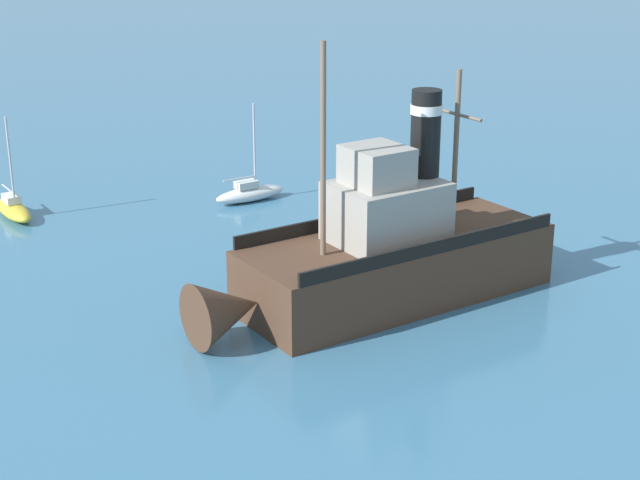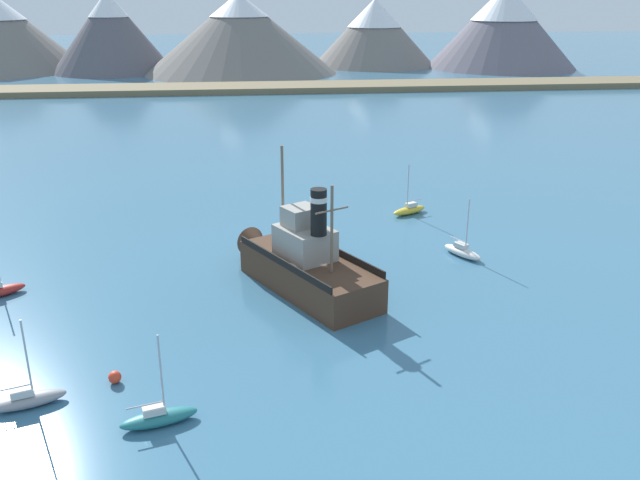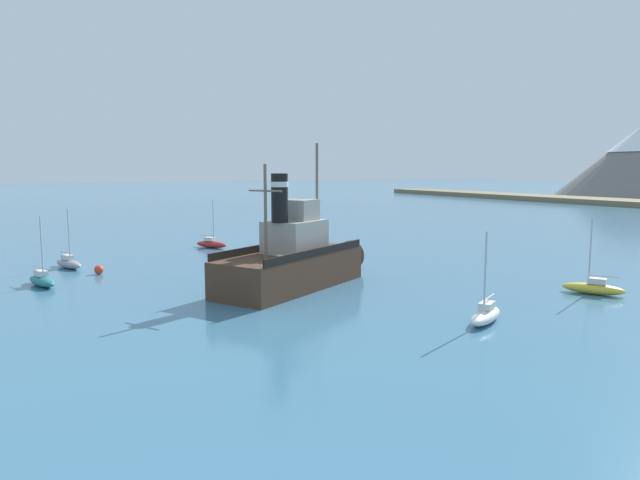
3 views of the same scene
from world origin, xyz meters
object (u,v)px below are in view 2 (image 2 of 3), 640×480
at_px(sailboat_teal, 159,417).
at_px(sailboat_yellow, 409,210).
at_px(sailboat_white, 462,251).
at_px(sailboat_grey, 27,399).
at_px(mooring_buoy, 115,377).
at_px(old_tugboat, 304,264).

bearing_deg(sailboat_teal, sailboat_yellow, 57.31).
bearing_deg(sailboat_yellow, sailboat_white, -81.53).
height_order(sailboat_teal, sailboat_grey, same).
xyz_separation_m(sailboat_yellow, sailboat_grey, (-26.97, -29.01, 0.00)).
bearing_deg(sailboat_teal, mooring_buoy, 124.33).
distance_m(sailboat_yellow, sailboat_teal, 37.21).
bearing_deg(sailboat_yellow, mooring_buoy, -130.05).
bearing_deg(sailboat_teal, sailboat_white, 42.77).
height_order(old_tugboat, sailboat_yellow, old_tugboat).
relative_size(sailboat_yellow, sailboat_grey, 1.00).
bearing_deg(mooring_buoy, sailboat_grey, -156.43).
distance_m(sailboat_teal, mooring_buoy, 4.95).
xyz_separation_m(old_tugboat, sailboat_teal, (-8.58, -15.43, -1.40)).
height_order(old_tugboat, sailboat_white, old_tugboat).
xyz_separation_m(old_tugboat, sailboat_grey, (-15.46, -13.13, -1.40)).
relative_size(sailboat_teal, sailboat_grey, 1.00).
distance_m(sailboat_white, sailboat_grey, 33.73).
height_order(sailboat_white, mooring_buoy, sailboat_white).
distance_m(sailboat_yellow, sailboat_white, 11.30).
height_order(sailboat_yellow, sailboat_teal, same).
bearing_deg(old_tugboat, sailboat_white, 19.63).
height_order(old_tugboat, sailboat_teal, old_tugboat).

